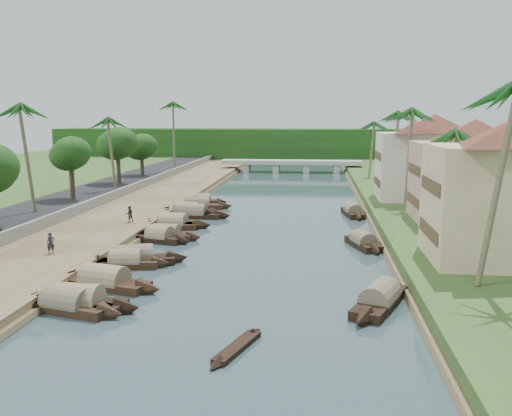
# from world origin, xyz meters

# --- Properties ---
(ground) EXTENTS (220.00, 220.00, 0.00)m
(ground) POSITION_xyz_m (0.00, 0.00, 0.00)
(ground) COLOR #32464B
(ground) RESTS_ON ground
(left_bank) EXTENTS (10.00, 180.00, 0.80)m
(left_bank) POSITION_xyz_m (-16.00, 20.00, 0.40)
(left_bank) COLOR brown
(left_bank) RESTS_ON ground
(right_bank) EXTENTS (16.00, 180.00, 1.20)m
(right_bank) POSITION_xyz_m (19.00, 20.00, 0.60)
(right_bank) COLOR #2E4C1E
(right_bank) RESTS_ON ground
(road) EXTENTS (8.00, 180.00, 1.40)m
(road) POSITION_xyz_m (-24.50, 20.00, 0.70)
(road) COLOR black
(road) RESTS_ON ground
(retaining_wall) EXTENTS (0.40, 180.00, 1.10)m
(retaining_wall) POSITION_xyz_m (-20.20, 20.00, 1.35)
(retaining_wall) COLOR slate
(retaining_wall) RESTS_ON left_bank
(treeline) EXTENTS (120.00, 14.00, 8.00)m
(treeline) POSITION_xyz_m (0.00, 100.00, 4.00)
(treeline) COLOR #18360E
(treeline) RESTS_ON ground
(bridge) EXTENTS (28.00, 4.00, 2.40)m
(bridge) POSITION_xyz_m (0.00, 72.00, 1.72)
(bridge) COLOR #A09F96
(bridge) RESTS_ON ground
(building_mid) EXTENTS (14.11, 14.11, 9.70)m
(building_mid) POSITION_xyz_m (19.99, 14.00, 6.13)
(building_mid) COLOR tan
(building_mid) RESTS_ON right_bank
(building_far) EXTENTS (15.59, 15.59, 10.20)m
(building_far) POSITION_xyz_m (18.99, 28.00, 6.38)
(building_far) COLOR beige
(building_far) RESTS_ON right_bank
(building_distant) EXTENTS (12.62, 12.62, 9.20)m
(building_distant) POSITION_xyz_m (19.99, 48.00, 5.88)
(building_distant) COLOR beige
(building_distant) RESTS_ON right_bank
(sampan_0) EXTENTS (7.97, 3.69, 2.08)m
(sampan_0) POSITION_xyz_m (-9.17, -12.07, 0.41)
(sampan_0) COLOR black
(sampan_0) RESTS_ON ground
(sampan_1) EXTENTS (7.80, 2.34, 2.28)m
(sampan_1) POSITION_xyz_m (-8.60, -11.74, 0.42)
(sampan_1) COLOR black
(sampan_1) RESTS_ON ground
(sampan_2) EXTENTS (8.79, 3.99, 2.27)m
(sampan_2) POSITION_xyz_m (-8.68, -7.40, 0.42)
(sampan_2) COLOR black
(sampan_2) RESTS_ON ground
(sampan_3) EXTENTS (8.55, 4.46, 2.27)m
(sampan_3) POSITION_xyz_m (-8.65, -1.44, 0.42)
(sampan_3) COLOR black
(sampan_3) RESTS_ON ground
(sampan_4) EXTENTS (6.94, 2.22, 1.98)m
(sampan_4) POSITION_xyz_m (-9.01, -2.25, 0.41)
(sampan_4) COLOR black
(sampan_4) RESTS_ON ground
(sampan_5) EXTENTS (6.57, 3.60, 2.08)m
(sampan_5) POSITION_xyz_m (-8.86, 6.61, 0.41)
(sampan_5) COLOR black
(sampan_5) RESTS_ON ground
(sampan_6) EXTENTS (6.91, 2.15, 2.06)m
(sampan_6) POSITION_xyz_m (-8.55, 7.59, 0.41)
(sampan_6) COLOR black
(sampan_6) RESTS_ON ground
(sampan_7) EXTENTS (8.27, 2.14, 2.18)m
(sampan_7) POSITION_xyz_m (-9.37, 13.25, 0.42)
(sampan_7) COLOR black
(sampan_7) RESTS_ON ground
(sampan_8) EXTENTS (7.19, 2.75, 2.18)m
(sampan_8) POSITION_xyz_m (-9.28, 12.43, 0.42)
(sampan_8) COLOR black
(sampan_8) RESTS_ON ground
(sampan_9) EXTENTS (9.18, 2.36, 2.29)m
(sampan_9) POSITION_xyz_m (-8.65, 19.02, 0.42)
(sampan_9) COLOR black
(sampan_9) RESTS_ON ground
(sampan_10) EXTENTS (7.98, 3.08, 2.16)m
(sampan_10) POSITION_xyz_m (-9.05, 19.85, 0.41)
(sampan_10) COLOR black
(sampan_10) RESTS_ON ground
(sampan_11) EXTENTS (8.76, 4.08, 2.43)m
(sampan_11) POSITION_xyz_m (-9.33, 19.74, 0.42)
(sampan_11) COLOR black
(sampan_11) RESTS_ON ground
(sampan_12) EXTENTS (9.07, 2.91, 2.13)m
(sampan_12) POSITION_xyz_m (-9.40, 25.00, 0.41)
(sampan_12) COLOR black
(sampan_12) RESTS_ON ground
(sampan_13) EXTENTS (6.97, 1.83, 1.94)m
(sampan_13) POSITION_xyz_m (-9.56, 28.56, 0.41)
(sampan_13) COLOR black
(sampan_13) RESTS_ON ground
(sampan_14) EXTENTS (4.77, 8.83, 2.15)m
(sampan_14) POSITION_xyz_m (8.92, -9.25, 0.41)
(sampan_14) COLOR black
(sampan_14) RESTS_ON ground
(sampan_15) EXTENTS (3.54, 7.17, 1.94)m
(sampan_15) POSITION_xyz_m (9.19, 6.39, 0.41)
(sampan_15) COLOR black
(sampan_15) RESTS_ON ground
(sampan_16) EXTENTS (2.67, 8.13, 1.99)m
(sampan_16) POSITION_xyz_m (9.25, 22.36, 0.41)
(sampan_16) COLOR black
(sampan_16) RESTS_ON ground
(canoe_0) EXTENTS (2.45, 5.48, 0.73)m
(canoe_0) POSITION_xyz_m (1.38, -16.45, 0.10)
(canoe_0) COLOR black
(canoe_0) RESTS_ON ground
(canoe_1) EXTENTS (5.44, 3.04, 0.90)m
(canoe_1) POSITION_xyz_m (-10.42, -2.67, 0.10)
(canoe_1) COLOR black
(canoe_1) RESTS_ON ground
(canoe_2) EXTENTS (5.39, 3.35, 0.82)m
(canoe_2) POSITION_xyz_m (-10.54, 21.69, 0.10)
(canoe_2) COLOR black
(canoe_2) RESTS_ON ground
(palm_0) EXTENTS (3.20, 3.20, 13.11)m
(palm_0) POSITION_xyz_m (15.00, -8.45, 12.48)
(palm_0) COLOR #72644C
(palm_0) RESTS_ON ground
(palm_1) EXTENTS (3.20, 3.20, 10.17)m
(palm_1) POSITION_xyz_m (16.00, 7.39, 9.64)
(palm_1) COLOR #72644C
(palm_1) RESTS_ON ground
(palm_2) EXTENTS (3.20, 3.20, 12.15)m
(palm_2) POSITION_xyz_m (15.00, 21.63, 11.53)
(palm_2) COLOR #72644C
(palm_2) RESTS_ON ground
(palm_3) EXTENTS (3.20, 3.20, 11.97)m
(palm_3) POSITION_xyz_m (16.00, 39.86, 11.36)
(palm_3) COLOR #72644C
(palm_3) RESTS_ON ground
(palm_5) EXTENTS (3.20, 3.20, 12.35)m
(palm_5) POSITION_xyz_m (-24.00, 12.92, 11.94)
(palm_5) COLOR #72644C
(palm_5) RESTS_ON ground
(palm_6) EXTENTS (3.20, 3.20, 10.92)m
(palm_6) POSITION_xyz_m (-22.00, 31.37, 10.56)
(palm_6) COLOR #72644C
(palm_6) RESTS_ON ground
(palm_7) EXTENTS (3.20, 3.20, 10.37)m
(palm_7) POSITION_xyz_m (14.00, 54.72, 9.82)
(palm_7) COLOR #72644C
(palm_7) RESTS_ON ground
(palm_8) EXTENTS (3.20, 3.20, 13.60)m
(palm_8) POSITION_xyz_m (-20.50, 58.41, 13.13)
(palm_8) COLOR #72644C
(palm_8) RESTS_ON ground
(tree_3) EXTENTS (4.44, 4.44, 7.17)m
(tree_3) POSITION_xyz_m (-24.00, 22.65, 6.64)
(tree_3) COLOR #463B28
(tree_3) RESTS_ON ground
(tree_4) EXTENTS (5.35, 5.35, 7.96)m
(tree_4) POSITION_xyz_m (-24.00, 38.87, 7.07)
(tree_4) COLOR #463B28
(tree_4) RESTS_ON ground
(tree_5) EXTENTS (4.80, 4.80, 6.63)m
(tree_5) POSITION_xyz_m (-24.00, 50.29, 5.99)
(tree_5) COLOR #463B28
(tree_5) RESTS_ON ground
(tree_6) EXTENTS (5.02, 5.02, 7.80)m
(tree_6) POSITION_xyz_m (24.00, 30.32, 6.84)
(tree_6) COLOR #463B28
(tree_6) RESTS_ON ground
(person_near) EXTENTS (0.71, 0.68, 1.63)m
(person_near) POSITION_xyz_m (-14.99, -1.84, 1.61)
(person_near) COLOR #222229
(person_near) RESTS_ON left_bank
(person_far) EXTENTS (0.98, 0.93, 1.61)m
(person_far) POSITION_xyz_m (-13.26, 11.45, 1.60)
(person_far) COLOR #302922
(person_far) RESTS_ON left_bank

